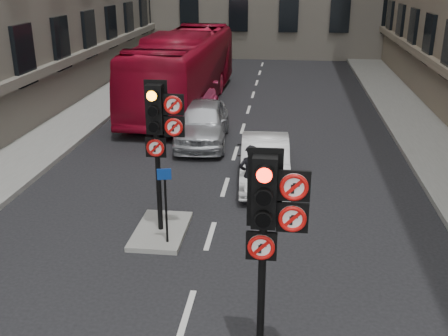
% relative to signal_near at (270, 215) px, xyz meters
% --- Properties ---
extents(pavement_left, '(3.00, 50.00, 0.16)m').
position_rel_signal_near_xyz_m(pavement_left, '(-8.69, 11.01, -2.50)').
color(pavement_left, gray).
rests_on(pavement_left, ground).
extents(pavement_right, '(3.00, 50.00, 0.16)m').
position_rel_signal_near_xyz_m(pavement_right, '(5.71, 11.01, -2.50)').
color(pavement_right, gray).
rests_on(pavement_right, ground).
extents(centre_island, '(1.20, 2.00, 0.12)m').
position_rel_signal_near_xyz_m(centre_island, '(-2.69, 4.01, -2.52)').
color(centre_island, gray).
rests_on(centre_island, ground).
extents(signal_near, '(0.91, 0.40, 3.58)m').
position_rel_signal_near_xyz_m(signal_near, '(0.00, 0.00, 0.00)').
color(signal_near, black).
rests_on(signal_near, ground).
extents(signal_far, '(0.91, 0.40, 3.58)m').
position_rel_signal_near_xyz_m(signal_far, '(-2.60, 4.00, 0.12)').
color(signal_far, black).
rests_on(signal_far, centre_island).
extents(car_silver, '(2.08, 4.56, 1.52)m').
position_rel_signal_near_xyz_m(car_silver, '(-2.79, 11.10, -1.82)').
color(car_silver, '#B2B5BB').
rests_on(car_silver, ground).
extents(car_white, '(1.60, 4.05, 1.31)m').
position_rel_signal_near_xyz_m(car_white, '(-0.37, 7.60, -1.93)').
color(car_white, silver).
rests_on(car_white, ground).
extents(car_pink, '(1.96, 4.37, 1.24)m').
position_rel_signal_near_xyz_m(car_pink, '(-3.77, 14.34, -1.96)').
color(car_pink, '#EA4582').
rests_on(car_pink, ground).
extents(bus_red, '(3.17, 12.02, 3.33)m').
position_rel_signal_near_xyz_m(bus_red, '(-4.52, 16.63, -0.92)').
color(bus_red, maroon).
rests_on(bus_red, ground).
extents(motorcycle, '(0.72, 1.89, 1.11)m').
position_rel_signal_near_xyz_m(motorcycle, '(-1.00, 8.29, -2.03)').
color(motorcycle, black).
rests_on(motorcycle, ground).
extents(motorcyclist, '(0.72, 0.60, 1.67)m').
position_rel_signal_near_xyz_m(motorcyclist, '(-0.70, 5.95, -1.75)').
color(motorcyclist, black).
rests_on(motorcyclist, ground).
extents(info_sign, '(0.31, 0.12, 1.80)m').
position_rel_signal_near_xyz_m(info_sign, '(-2.39, 3.38, -1.30)').
color(info_sign, black).
rests_on(info_sign, centre_island).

